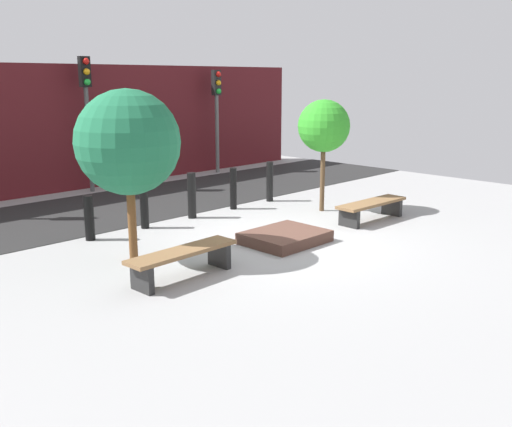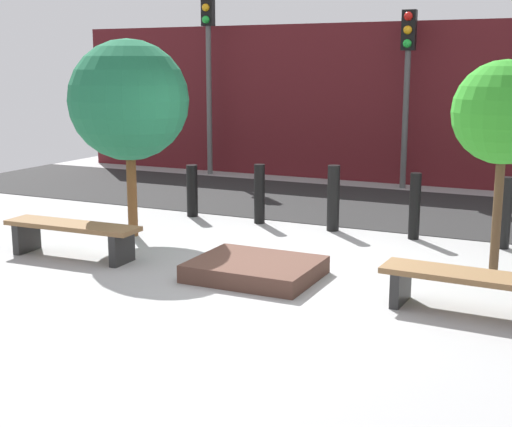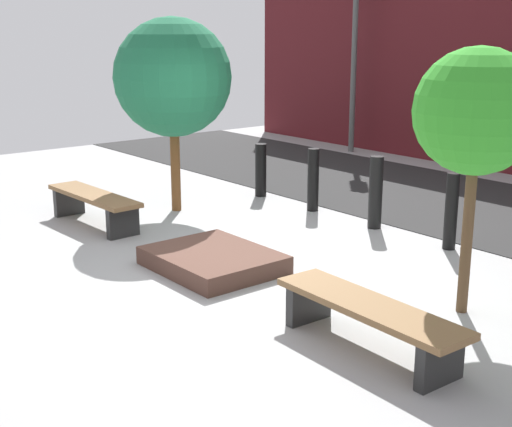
% 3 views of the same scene
% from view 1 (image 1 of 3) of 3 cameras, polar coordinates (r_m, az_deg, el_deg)
% --- Properties ---
extents(ground_plane, '(18.00, 18.00, 0.00)m').
position_cam_1_polar(ground_plane, '(10.74, 2.54, -2.82)').
color(ground_plane, '#959595').
extents(road_strip, '(18.00, 3.74, 0.01)m').
position_cam_1_polar(road_strip, '(14.28, -11.73, 1.03)').
color(road_strip, '#242424').
rests_on(road_strip, ground).
extents(building_facade, '(16.20, 0.50, 3.36)m').
position_cam_1_polar(building_facade, '(16.51, -17.63, 8.21)').
color(building_facade, '#511419').
rests_on(building_facade, ground).
extents(bench_left, '(1.90, 0.51, 0.46)m').
position_cam_1_polar(bench_left, '(8.78, -7.33, -4.39)').
color(bench_left, black).
rests_on(bench_left, ground).
extents(bench_right, '(1.91, 0.55, 0.43)m').
position_cam_1_polar(bench_right, '(12.45, 11.49, 0.68)').
color(bench_right, black).
rests_on(bench_right, ground).
extents(planter_bed, '(1.45, 1.18, 0.21)m').
position_cam_1_polar(planter_bed, '(10.65, 2.91, -2.38)').
color(planter_bed, '#50342B').
rests_on(planter_bed, ground).
extents(tree_behind_left_bench, '(1.72, 1.72, 2.84)m').
position_cam_1_polar(tree_behind_left_bench, '(9.53, -12.68, 6.92)').
color(tree_behind_left_bench, brown).
rests_on(tree_behind_left_bench, ground).
extents(tree_behind_right_bench, '(1.17, 1.17, 2.54)m').
position_cam_1_polar(tree_behind_right_bench, '(12.99, 6.80, 8.64)').
color(tree_behind_right_bench, brown).
rests_on(tree_behind_right_bench, ground).
extents(bollard_far_left, '(0.18, 0.18, 0.86)m').
position_cam_1_polar(bollard_far_left, '(11.18, -16.35, -0.43)').
color(bollard_far_left, black).
rests_on(bollard_far_left, ground).
extents(bollard_left, '(0.17, 0.17, 0.95)m').
position_cam_1_polar(bollard_left, '(11.79, -11.12, 0.78)').
color(bollard_left, black).
rests_on(bollard_left, ground).
extents(bollard_center, '(0.19, 0.19, 1.00)m').
position_cam_1_polar(bollard_center, '(12.50, -6.44, 1.80)').
color(bollard_center, black).
rests_on(bollard_center, ground).
extents(bollard_right, '(0.16, 0.16, 0.97)m').
position_cam_1_polar(bollard_right, '(13.30, -2.29, 2.49)').
color(bollard_right, black).
rests_on(bollard_right, ground).
extents(bollard_far_right, '(0.17, 0.17, 0.99)m').
position_cam_1_polar(bollard_far_right, '(14.15, 1.39, 3.21)').
color(bollard_far_right, black).
rests_on(bollard_far_right, ground).
extents(traffic_light_mid_west, '(0.28, 0.27, 3.54)m').
position_cam_1_polar(traffic_light_mid_west, '(15.82, -16.57, 10.90)').
color(traffic_light_mid_west, '#4B4B4B').
rests_on(traffic_light_mid_west, ground).
extents(traffic_light_mid_east, '(0.28, 0.27, 3.24)m').
position_cam_1_polar(traffic_light_mid_east, '(18.44, -3.93, 11.07)').
color(traffic_light_mid_east, '#5B5B5B').
rests_on(traffic_light_mid_east, ground).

